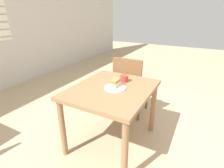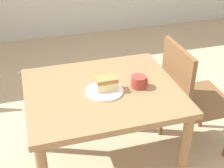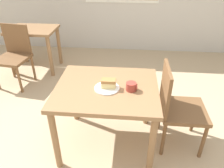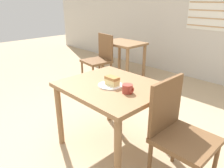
{
  "view_description": "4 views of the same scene",
  "coord_description": "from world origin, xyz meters",
  "px_view_note": "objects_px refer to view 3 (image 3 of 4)",
  "views": [
    {
      "loc": [
        -1.49,
        -0.47,
        1.45
      ],
      "look_at": [
        0.03,
        0.36,
        0.74
      ],
      "focal_mm": 28.0,
      "sensor_mm": 36.0,
      "label": 1
    },
    {
      "loc": [
        -0.4,
        -1.26,
        1.74
      ],
      "look_at": [
        0.06,
        0.32,
        0.75
      ],
      "focal_mm": 50.0,
      "sensor_mm": 36.0,
      "label": 2
    },
    {
      "loc": [
        0.22,
        -1.36,
        1.78
      ],
      "look_at": [
        0.06,
        0.33,
        0.74
      ],
      "focal_mm": 35.0,
      "sensor_mm": 36.0,
      "label": 3
    },
    {
      "loc": [
        1.4,
        -1.0,
        1.47
      ],
      "look_at": [
        0.06,
        0.29,
        0.74
      ],
      "focal_mm": 35.0,
      "sensor_mm": 36.0,
      "label": 4
    }
  ],
  "objects_px": {
    "dining_table_far": "(34,37)",
    "chair_near_window": "(177,105)",
    "cake_slice": "(109,83)",
    "plate": "(107,88)",
    "coffee_mug": "(132,87)",
    "dining_table_near": "(107,96)",
    "chair_far_corner": "(14,54)"
  },
  "relations": [
    {
      "from": "dining_table_far",
      "to": "chair_near_window",
      "type": "bearing_deg",
      "value": -36.95
    },
    {
      "from": "dining_table_near",
      "to": "dining_table_far",
      "type": "height_order",
      "value": "dining_table_far"
    },
    {
      "from": "cake_slice",
      "to": "coffee_mug",
      "type": "xyz_separation_m",
      "value": [
        0.21,
        -0.01,
        -0.01
      ]
    },
    {
      "from": "chair_far_corner",
      "to": "plate",
      "type": "xyz_separation_m",
      "value": [
        1.52,
        -1.18,
        0.23
      ]
    },
    {
      "from": "dining_table_near",
      "to": "chair_near_window",
      "type": "bearing_deg",
      "value": 5.9
    },
    {
      "from": "dining_table_far",
      "to": "cake_slice",
      "type": "distance_m",
      "value": 2.2
    },
    {
      "from": "dining_table_near",
      "to": "coffee_mug",
      "type": "distance_m",
      "value": 0.27
    },
    {
      "from": "chair_near_window",
      "to": "plate",
      "type": "relative_size",
      "value": 3.85
    },
    {
      "from": "chair_far_corner",
      "to": "cake_slice",
      "type": "relative_size",
      "value": 6.81
    },
    {
      "from": "coffee_mug",
      "to": "cake_slice",
      "type": "bearing_deg",
      "value": 176.45
    },
    {
      "from": "chair_far_corner",
      "to": "plate",
      "type": "height_order",
      "value": "chair_far_corner"
    },
    {
      "from": "dining_table_near",
      "to": "plate",
      "type": "relative_size",
      "value": 4.12
    },
    {
      "from": "dining_table_far",
      "to": "cake_slice",
      "type": "bearing_deg",
      "value": -49.43
    },
    {
      "from": "chair_near_window",
      "to": "cake_slice",
      "type": "height_order",
      "value": "chair_near_window"
    },
    {
      "from": "dining_table_near",
      "to": "dining_table_far",
      "type": "distance_m",
      "value": 2.16
    },
    {
      "from": "dining_table_far",
      "to": "plate",
      "type": "relative_size",
      "value": 3.27
    },
    {
      "from": "chair_near_window",
      "to": "chair_far_corner",
      "type": "height_order",
      "value": "same"
    },
    {
      "from": "dining_table_near",
      "to": "chair_far_corner",
      "type": "xyz_separation_m",
      "value": [
        -1.51,
        1.15,
        -0.12
      ]
    },
    {
      "from": "coffee_mug",
      "to": "plate",
      "type": "bearing_deg",
      "value": 179.0
    },
    {
      "from": "chair_near_window",
      "to": "plate",
      "type": "distance_m",
      "value": 0.72
    },
    {
      "from": "dining_table_far",
      "to": "plate",
      "type": "xyz_separation_m",
      "value": [
        1.41,
        -1.67,
        0.15
      ]
    },
    {
      "from": "dining_table_far",
      "to": "coffee_mug",
      "type": "relative_size",
      "value": 7.45
    },
    {
      "from": "coffee_mug",
      "to": "dining_table_far",
      "type": "bearing_deg",
      "value": 134.24
    },
    {
      "from": "chair_near_window",
      "to": "cake_slice",
      "type": "distance_m",
      "value": 0.72
    },
    {
      "from": "dining_table_near",
      "to": "chair_far_corner",
      "type": "distance_m",
      "value": 1.9
    },
    {
      "from": "chair_near_window",
      "to": "dining_table_far",
      "type": "bearing_deg",
      "value": 53.05
    },
    {
      "from": "dining_table_far",
      "to": "cake_slice",
      "type": "xyz_separation_m",
      "value": [
        1.42,
        -1.66,
        0.19
      ]
    },
    {
      "from": "dining_table_near",
      "to": "chair_far_corner",
      "type": "relative_size",
      "value": 1.07
    },
    {
      "from": "chair_near_window",
      "to": "coffee_mug",
      "type": "distance_m",
      "value": 0.53
    },
    {
      "from": "plate",
      "to": "coffee_mug",
      "type": "distance_m",
      "value": 0.23
    },
    {
      "from": "chair_near_window",
      "to": "chair_far_corner",
      "type": "xyz_separation_m",
      "value": [
        -2.2,
        1.08,
        0.0
      ]
    },
    {
      "from": "dining_table_near",
      "to": "chair_far_corner",
      "type": "bearing_deg",
      "value": 142.89
    }
  ]
}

